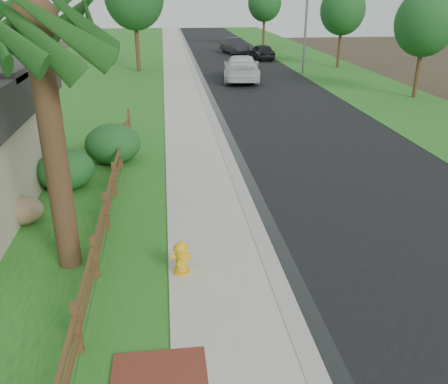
{
  "coord_description": "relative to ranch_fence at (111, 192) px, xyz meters",
  "views": [
    {
      "loc": [
        -1.86,
        -6.54,
        6.01
      ],
      "look_at": [
        -0.48,
        4.8,
        1.13
      ],
      "focal_mm": 38.0,
      "sensor_mm": 36.0,
      "label": 1
    }
  ],
  "objects": [
    {
      "name": "sidewalk",
      "position": [
        2.7,
        28.6,
        -0.57
      ],
      "size": [
        2.2,
        90.0,
        0.1
      ],
      "primitive_type": "cube",
      "color": "#A39D8E",
      "rests_on": "ground"
    },
    {
      "name": "grass_strip",
      "position": [
        0.8,
        28.6,
        -0.59
      ],
      "size": [
        1.6,
        90.0,
        0.06
      ],
      "primitive_type": "cube",
      "color": "#19591D",
      "rests_on": "ground"
    },
    {
      "name": "tree_mid_right",
      "position": [
        16.16,
        26.35,
        3.92
      ],
      "size": [
        3.6,
        3.6,
        6.53
      ],
      "color": "#372616",
      "rests_on": "ground"
    },
    {
      "name": "dark_car_far",
      "position": [
        8.84,
        36.85,
        0.16
      ],
      "size": [
        2.52,
        4.84,
        1.52
      ],
      "primitive_type": "imported",
      "rotation": [
        0.0,
        0.0,
        0.21
      ],
      "color": "black",
      "rests_on": "road"
    },
    {
      "name": "road",
      "position": [
        8.2,
        28.6,
        -0.61
      ],
      "size": [
        8.0,
        90.0,
        0.02
      ],
      "primitive_type": "cube",
      "color": "black",
      "rests_on": "ground"
    },
    {
      "name": "verge_far",
      "position": [
        15.1,
        28.6,
        -0.6
      ],
      "size": [
        6.0,
        90.0,
        0.04
      ],
      "primitive_type": "cube",
      "color": "#19591D",
      "rests_on": "ground"
    },
    {
      "name": "ground",
      "position": [
        3.6,
        -6.4,
        -0.62
      ],
      "size": [
        120.0,
        120.0,
        0.0
      ],
      "primitive_type": "plane",
      "color": "#382F1E"
    },
    {
      "name": "white_suv",
      "position": [
        7.16,
        21.19,
        0.29
      ],
      "size": [
        3.26,
        6.36,
        1.77
      ],
      "primitive_type": "imported",
      "rotation": [
        0.0,
        0.0,
        3.01
      ],
      "color": "silver",
      "rests_on": "road"
    },
    {
      "name": "wet_gutter",
      "position": [
        4.35,
        28.6,
        -0.6
      ],
      "size": [
        0.5,
        90.0,
        0.0
      ],
      "primitive_type": "cube",
      "color": "black",
      "rests_on": "road"
    },
    {
      "name": "boulder",
      "position": [
        -2.4,
        -0.53,
        -0.21
      ],
      "size": [
        1.47,
        1.29,
        0.82
      ],
      "primitive_type": "ellipsoid",
      "rotation": [
        0.0,
        0.0,
        0.35
      ],
      "color": "olive",
      "rests_on": "ground"
    },
    {
      "name": "tree_far_right",
      "position": [
        12.94,
        42.08,
        4.13
      ],
      "size": [
        3.68,
        3.68,
        6.78
      ],
      "color": "#372616",
      "rests_on": "ground"
    },
    {
      "name": "lawn_near",
      "position": [
        -4.4,
        28.6,
        -0.6
      ],
      "size": [
        9.0,
        90.0,
        0.04
      ],
      "primitive_type": "cube",
      "color": "#19591D",
      "rests_on": "ground"
    },
    {
      "name": "tree_near_right",
      "position": [
        16.6,
        14.05,
        3.66
      ],
      "size": [
        3.43,
        3.43,
        6.18
      ],
      "color": "#372616",
      "rests_on": "ground"
    },
    {
      "name": "streetlight",
      "position": [
        12.14,
        23.35,
        4.12
      ],
      "size": [
        1.94,
        0.33,
        8.37
      ],
      "color": "slate",
      "rests_on": "ground"
    },
    {
      "name": "dark_car_mid",
      "position": [
        10.8,
        32.18,
        0.1
      ],
      "size": [
        2.03,
        4.24,
        1.4
      ],
      "primitive_type": "imported",
      "rotation": [
        0.0,
        0.0,
        3.24
      ],
      "color": "black",
      "rests_on": "road"
    },
    {
      "name": "fire_hydrant",
      "position": [
        1.9,
        -3.71,
        -0.14
      ],
      "size": [
        0.53,
        0.43,
        0.83
      ],
      "color": "gold",
      "rests_on": "sidewalk"
    },
    {
      "name": "curb",
      "position": [
        4.0,
        28.6,
        -0.56
      ],
      "size": [
        0.4,
        90.0,
        0.12
      ],
      "primitive_type": "cube",
      "color": "gray",
      "rests_on": "ground"
    },
    {
      "name": "ranch_fence",
      "position": [
        0.0,
        0.0,
        0.0
      ],
      "size": [
        0.12,
        16.92,
        1.1
      ],
      "color": "#4B2C19",
      "rests_on": "ground"
    },
    {
      "name": "palm_tree",
      "position": [
        -0.7,
        -2.9,
        4.91
      ],
      "size": [
        3.6,
        3.6,
        6.6
      ],
      "color": "#372616",
      "rests_on": "ground"
    },
    {
      "name": "shrub_b",
      "position": [
        -1.62,
        1.96,
        0.03
      ],
      "size": [
        2.38,
        2.38,
        1.3
      ],
      "primitive_type": "ellipsoid",
      "rotation": [
        0.0,
        0.0,
        -0.35
      ],
      "color": "#1B4C1F",
      "rests_on": "ground"
    },
    {
      "name": "shrub_c",
      "position": [
        -0.33,
        4.35,
        0.12
      ],
      "size": [
        2.26,
        2.26,
        1.48
      ],
      "primitive_type": "ellipsoid",
      "rotation": [
        0.0,
        0.0,
        -0.11
      ],
      "color": "#1B4C1F",
      "rests_on": "ground"
    }
  ]
}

